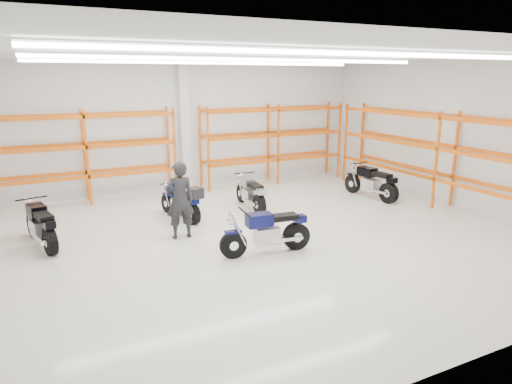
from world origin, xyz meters
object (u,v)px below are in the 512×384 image
motorcycle_back_b (182,202)px  motorcycle_back_c (251,194)px  structural_column (184,127)px  motorcycle_main (270,232)px  motorcycle_back_a (41,226)px  motorcycle_back_d (373,183)px  standing_man (180,200)px

motorcycle_back_b → motorcycle_back_c: motorcycle_back_b is taller
motorcycle_back_b → structural_column: structural_column is taller
motorcycle_back_c → motorcycle_main: bearing=-109.0°
motorcycle_main → motorcycle_back_b: bearing=107.1°
motorcycle_back_b → motorcycle_back_a: bearing=-171.6°
motorcycle_back_b → motorcycle_back_d: (6.43, -0.55, 0.02)m
motorcycle_main → motorcycle_back_d: 6.09m
motorcycle_main → motorcycle_back_a: 5.50m
standing_man → structural_column: (1.73, 4.91, 1.26)m
motorcycle_back_c → motorcycle_back_a: bearing=-173.4°
motorcycle_back_a → structural_column: 6.60m
motorcycle_back_b → motorcycle_back_c: bearing=3.6°
motorcycle_back_a → standing_man: 3.35m
motorcycle_main → motorcycle_back_a: bearing=149.3°
motorcycle_back_d → motorcycle_back_c: bearing=170.7°
motorcycle_back_a → standing_man: bearing=-15.3°
motorcycle_back_b → standing_man: (-0.49, -1.42, 0.47)m
motorcycle_main → standing_man: bearing=128.3°
motorcycle_back_b → standing_man: size_ratio=1.06×
motorcycle_back_c → standing_man: bearing=-150.3°
motorcycle_back_a → motorcycle_back_d: bearing=-0.0°
motorcycle_back_a → structural_column: (4.93, 4.04, 1.74)m
motorcycle_back_c → standing_man: standing_man is taller
standing_man → motorcycle_back_b: bearing=-107.0°
motorcycle_main → standing_man: size_ratio=1.12×
motorcycle_main → motorcycle_back_c: size_ratio=1.04×
motorcycle_back_d → structural_column: (-5.20, 4.04, 1.72)m
standing_man → motorcycle_main: bearing=130.5°
motorcycle_main → structural_column: size_ratio=0.49×
motorcycle_back_c → standing_man: size_ratio=1.07×
motorcycle_main → standing_man: standing_man is taller
motorcycle_back_a → motorcycle_back_d: motorcycle_back_d is taller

